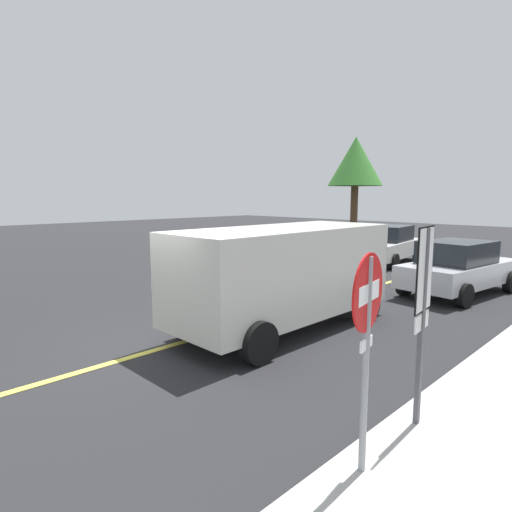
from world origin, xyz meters
The scene contains 9 objects.
ground_plane centered at (0.00, 0.00, 0.00)m, with size 80.00×80.00×0.00m, color #262628.
sidewalk_curb centered at (0.00, -5.62, 0.07)m, with size 40.00×2.50×0.15m, color #B2B2AD.
lane_marking_centre centered at (3.00, 0.00, 0.01)m, with size 28.00×0.16×0.01m, color #E0D14C.
stop_sign centered at (-1.01, -4.68, 1.60)m, with size 0.75×0.16×2.34m.
speed_limit_sign centered at (0.23, -4.68, 1.76)m, with size 0.54×0.08×2.52m.
white_van centered at (2.16, -0.81, 1.27)m, with size 5.21×2.27×2.20m.
car_white_far_lane centered at (12.22, 2.12, 0.81)m, with size 4.54×2.42×1.60m.
car_silver_approaching centered at (8.25, -2.25, 0.80)m, with size 4.32×2.34×1.58m.
tree_centre_verge centered at (15.68, 6.00, 4.65)m, with size 2.92×2.92×6.02m.
Camera 1 is at (-4.49, -6.69, 2.85)m, focal length 29.65 mm.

